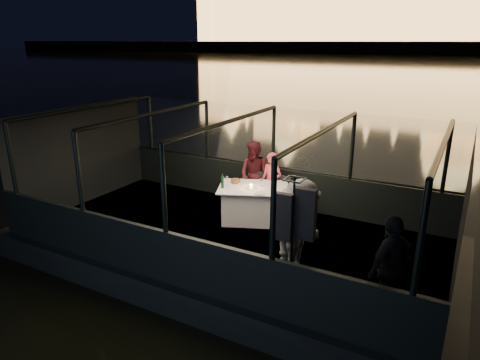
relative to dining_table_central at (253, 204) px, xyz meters
The scene contains 27 objects.
river_water 79.12m from the dining_table_central, 90.04° to the left, with size 500.00×500.00×0.00m, color black.
boat_hull 1.26m from the dining_table_central, 93.28° to the right, with size 8.60×4.40×1.00m, color black.
boat_deck 0.98m from the dining_table_central, 93.28° to the right, with size 8.00×4.00×0.04m, color black.
gunwale_port 1.11m from the dining_table_central, 92.63° to the left, with size 8.00×0.08×0.90m, color black.
gunwale_starboard 2.89m from the dining_table_central, 91.01° to the right, with size 8.00×0.08×0.90m, color black.
cabin_glass_port 1.65m from the dining_table_central, 92.63° to the left, with size 8.00×0.02×1.40m, color #99B2B2, non-canonical shape.
cabin_glass_starboard 3.13m from the dining_table_central, 91.01° to the right, with size 8.00×0.02×1.40m, color #99B2B2, non-canonical shape.
cabin_roof_glass 2.11m from the dining_table_central, 93.28° to the right, with size 8.00×4.00×0.02m, color #99B2B2, non-canonical shape.
end_wall_fore 4.22m from the dining_table_central, 167.62° to the right, with size 0.02×4.00×2.30m, color black, non-canonical shape.
end_wall_aft 4.12m from the dining_table_central, 12.69° to the right, with size 0.02×4.00×2.30m, color black, non-canonical shape.
canopy_ribs 1.17m from the dining_table_central, 93.28° to the right, with size 8.00×4.00×2.30m, color black, non-canonical shape.
embankment 209.11m from the dining_table_central, 90.01° to the left, with size 400.00×140.00×6.00m, color #423D33.
dining_table_central is the anchor object (origin of this frame).
chair_port_left 0.62m from the dining_table_central, 110.72° to the left, with size 0.40×0.40×0.86m, color black.
chair_port_right 0.69m from the dining_table_central, 53.85° to the left, with size 0.40×0.40×0.86m, color black.
coat_stand 2.86m from the dining_table_central, 51.21° to the right, with size 0.52×0.42×1.88m, color black, non-canonical shape.
person_woman_coral 0.81m from the dining_table_central, 82.60° to the left, with size 0.49×0.32×1.35m, color #E7545D.
person_man_maroon 0.87m from the dining_table_central, 114.58° to the left, with size 0.75×0.58×1.56m, color #451319.
passenger_stripe 2.56m from the dining_table_central, 46.42° to the right, with size 1.11×0.63×1.72m, color silver.
passenger_dark 3.82m from the dining_table_central, 33.29° to the right, with size 0.89×0.38×1.52m, color black.
wine_bottle 0.84m from the dining_table_central, 145.83° to the right, with size 0.06×0.06×0.30m, color #14391D.
bread_basket 0.63m from the dining_table_central, behind, with size 0.20×0.20×0.08m, color brown.
amber_candle 0.43m from the dining_table_central, 87.14° to the right, with size 0.06×0.06×0.09m, color yellow.
plate_near 0.59m from the dining_table_central, 46.34° to the right, with size 0.22×0.22×0.01m, color silver.
plate_far 0.50m from the dining_table_central, 162.06° to the left, with size 0.21×0.21×0.01m, color silver.
wine_glass_white 0.74m from the dining_table_central, 159.48° to the right, with size 0.07×0.07×0.20m, color silver, non-canonical shape.
wine_glass_red 0.51m from the dining_table_central, 40.30° to the left, with size 0.06×0.06×0.17m, color silver, non-canonical shape.
Camera 1 is at (3.89, -6.75, 4.21)m, focal length 32.00 mm.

